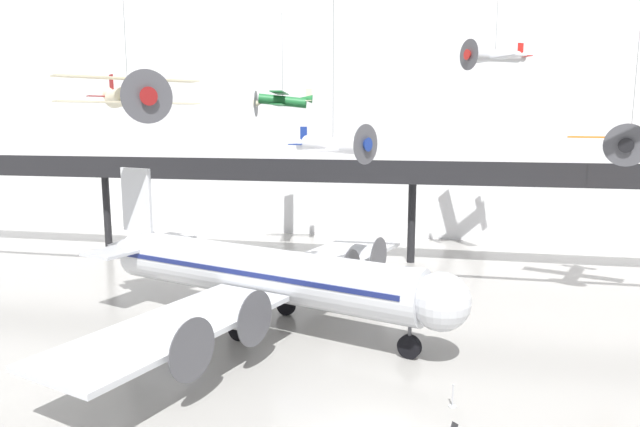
# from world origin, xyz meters

# --- Properties ---
(hangar_back_wall) EXTENTS (140.00, 3.00, 27.21)m
(hangar_back_wall) POSITION_xyz_m (0.00, 41.99, 13.61)
(hangar_back_wall) COLOR white
(hangar_back_wall) RESTS_ON ground
(mezzanine_walkway) EXTENTS (110.00, 3.20, 9.37)m
(mezzanine_walkway) POSITION_xyz_m (0.00, 28.58, 7.73)
(mezzanine_walkway) COLOR black
(mezzanine_walkway) RESTS_ON ground
(airliner_silver_main) EXTENTS (25.98, 30.25, 9.46)m
(airliner_silver_main) POSITION_xyz_m (-8.54, 11.22, 3.39)
(airliner_silver_main) COLOR silver
(airliner_silver_main) RESTS_ON ground
(suspended_plane_orange_highwing) EXTENTS (7.65, 6.57, 12.41)m
(suspended_plane_orange_highwing) POSITION_xyz_m (14.91, 21.09, 11.12)
(suspended_plane_orange_highwing) COLOR orange
(suspended_plane_white_twin) EXTENTS (5.57, 6.23, 12.00)m
(suspended_plane_white_twin) POSITION_xyz_m (-4.10, 12.55, 11.23)
(suspended_plane_white_twin) COLOR silver
(suspended_plane_cream_biplane) EXTENTS (7.45, 7.58, 9.83)m
(suspended_plane_cream_biplane) POSITION_xyz_m (-17.14, 12.03, 14.34)
(suspended_plane_cream_biplane) COLOR beige
(suspended_plane_silver_racer) EXTENTS (5.98, 6.57, 5.68)m
(suspended_plane_silver_racer) POSITION_xyz_m (6.53, 29.63, 18.01)
(suspended_plane_silver_racer) COLOR silver
(suspended_plane_green_biplane) EXTENTS (5.57, 6.77, 9.30)m
(suspended_plane_green_biplane) POSITION_xyz_m (-12.13, 30.38, 14.53)
(suspended_plane_green_biplane) COLOR #1E6B33
(stanchion_barrier) EXTENTS (0.36, 0.36, 1.08)m
(stanchion_barrier) POSITION_xyz_m (3.09, 3.17, 0.33)
(stanchion_barrier) COLOR #B2B5BA
(stanchion_barrier) RESTS_ON ground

